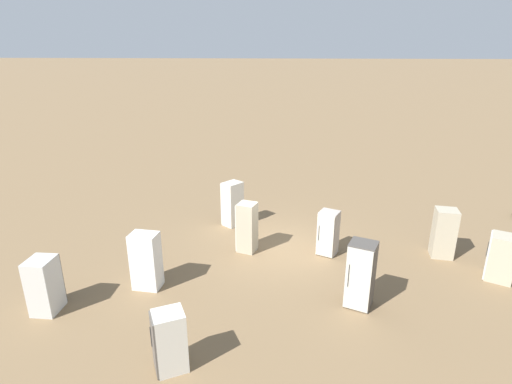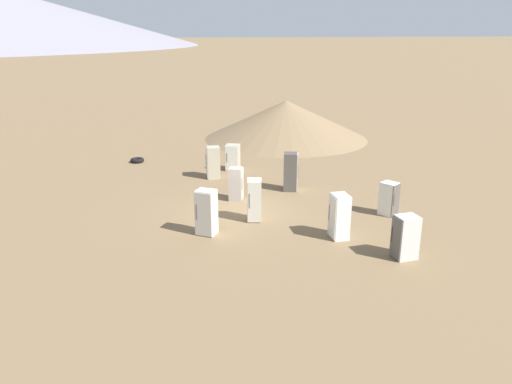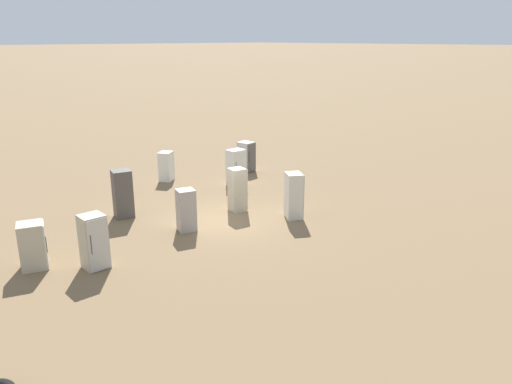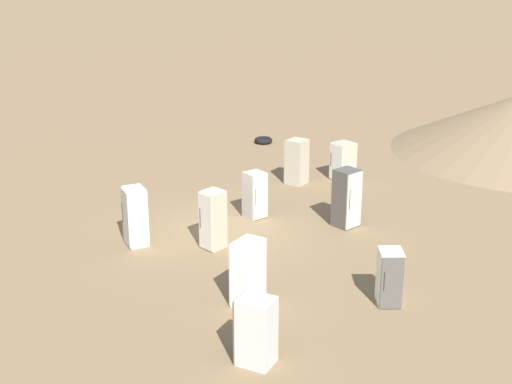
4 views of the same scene
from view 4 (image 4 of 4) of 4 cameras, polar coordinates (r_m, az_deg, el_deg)
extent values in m
plane|color=brown|center=(22.71, -2.72, -3.33)|extent=(1000.00, 1000.00, 0.00)
cube|color=silver|center=(15.69, 0.04, -11.09)|extent=(0.80, 0.71, 1.57)
cube|color=#56514C|center=(15.85, -1.26, -10.76)|extent=(0.09, 0.62, 1.51)
cylinder|color=#2D2D2D|center=(15.99, -0.97, -10.13)|extent=(0.02, 0.02, 0.55)
cube|color=#4C4742|center=(23.15, 7.22, -0.48)|extent=(0.83, 0.87, 1.91)
cube|color=beige|center=(22.94, 7.86, -0.70)|extent=(0.24, 0.66, 1.84)
cylinder|color=#2D2D2D|center=(22.71, 7.52, -0.63)|extent=(0.02, 0.02, 0.67)
cube|color=beige|center=(21.87, -9.60, -1.93)|extent=(0.93, 0.89, 1.82)
cube|color=#BCB7AD|center=(21.80, -10.38, -2.06)|extent=(0.61, 0.42, 1.75)
cylinder|color=#2D2D2D|center=(21.99, -10.65, -1.62)|extent=(0.02, 0.02, 0.64)
cube|color=silver|center=(18.47, 10.64, -6.71)|extent=(0.85, 0.87, 1.46)
cube|color=#56514C|center=(18.16, 10.84, -7.19)|extent=(0.50, 0.33, 1.40)
cylinder|color=#2D2D2D|center=(18.07, 10.23, -7.04)|extent=(0.02, 0.02, 0.51)
cube|color=#A89E93|center=(23.76, -0.12, -0.23)|extent=(0.77, 0.79, 1.58)
cube|color=beige|center=(23.53, 0.36, -0.43)|extent=(0.24, 0.58, 1.51)
cylinder|color=#2D2D2D|center=(23.35, -0.02, -0.38)|extent=(0.02, 0.02, 0.55)
cube|color=#B2A88E|center=(21.38, -3.43, -2.21)|extent=(0.70, 0.71, 1.80)
cube|color=beige|center=(21.18, -4.07, -2.44)|extent=(0.56, 0.16, 1.73)
cylinder|color=#2D2D2D|center=(21.27, -4.50, -2.09)|extent=(0.02, 0.02, 0.63)
cube|color=white|center=(18.04, -0.62, -6.50)|extent=(0.60, 0.80, 1.75)
cube|color=silver|center=(18.19, -1.45, -6.27)|extent=(0.05, 0.76, 1.68)
cylinder|color=#2D2D2D|center=(18.38, -1.05, -5.69)|extent=(0.02, 0.02, 0.61)
cube|color=#B2A88E|center=(27.86, 7.01, 2.47)|extent=(0.96, 0.95, 1.47)
cube|color=silver|center=(27.61, 6.42, 2.33)|extent=(0.68, 0.30, 1.41)
cylinder|color=#2D2D2D|center=(27.75, 6.02, 2.60)|extent=(0.02, 0.02, 0.52)
cube|color=#B2A88E|center=(27.20, 3.30, 2.44)|extent=(0.71, 0.73, 1.72)
cube|color=#BCB7AD|center=(27.37, 2.66, 2.57)|extent=(0.07, 0.68, 1.65)
cylinder|color=#2D2D2D|center=(27.57, 2.88, 2.87)|extent=(0.02, 0.02, 0.60)
torus|color=black|center=(32.97, 0.60, 4.15)|extent=(0.83, 0.83, 0.25)
camera|label=1|loc=(18.90, 35.22, 9.71)|focal=28.00mm
camera|label=2|loc=(16.03, -69.29, 3.28)|focal=35.00mm
camera|label=3|loc=(39.16, -10.14, 16.24)|focal=35.00mm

